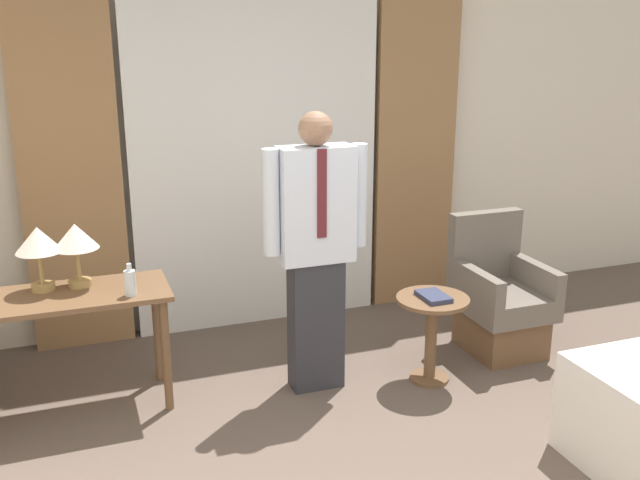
# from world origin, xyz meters

# --- Properties ---
(wall_back) EXTENTS (10.00, 0.06, 2.70)m
(wall_back) POSITION_xyz_m (0.00, 2.83, 1.35)
(wall_back) COLOR silver
(wall_back) RESTS_ON ground_plane
(curtain_sheer_center) EXTENTS (1.85, 0.06, 2.58)m
(curtain_sheer_center) POSITION_xyz_m (0.00, 2.70, 1.29)
(curtain_sheer_center) COLOR white
(curtain_sheer_center) RESTS_ON ground_plane
(curtain_drape_left) EXTENTS (0.67, 0.06, 2.58)m
(curtain_drape_left) POSITION_xyz_m (-1.30, 2.70, 1.29)
(curtain_drape_left) COLOR #997047
(curtain_drape_left) RESTS_ON ground_plane
(curtain_drape_right) EXTENTS (0.67, 0.06, 2.58)m
(curtain_drape_right) POSITION_xyz_m (1.30, 2.70, 1.29)
(curtain_drape_right) COLOR #997047
(curtain_drape_right) RESTS_ON ground_plane
(desk) EXTENTS (1.19, 0.52, 0.73)m
(desk) POSITION_xyz_m (-1.42, 1.76, 0.62)
(desk) COLOR brown
(desk) RESTS_ON ground_plane
(table_lamp_left) EXTENTS (0.26, 0.26, 0.38)m
(table_lamp_left) POSITION_xyz_m (-1.52, 1.87, 1.02)
(table_lamp_left) COLOR #9E7F47
(table_lamp_left) RESTS_ON desk
(table_lamp_right) EXTENTS (0.26, 0.26, 0.38)m
(table_lamp_right) POSITION_xyz_m (-1.32, 1.87, 1.02)
(table_lamp_right) COLOR #9E7F47
(table_lamp_right) RESTS_ON desk
(bottle_near_edge) EXTENTS (0.07, 0.07, 0.19)m
(bottle_near_edge) POSITION_xyz_m (-1.05, 1.60, 0.81)
(bottle_near_edge) COLOR silver
(bottle_near_edge) RESTS_ON desk
(person) EXTENTS (0.65, 0.21, 1.74)m
(person) POSITION_xyz_m (0.04, 1.53, 0.94)
(person) COLOR #2D2D33
(person) RESTS_ON ground_plane
(armchair) EXTENTS (0.55, 0.63, 0.95)m
(armchair) POSITION_xyz_m (1.44, 1.61, 0.35)
(armchair) COLOR brown
(armchair) RESTS_ON ground_plane
(side_table) EXTENTS (0.46, 0.46, 0.57)m
(side_table) POSITION_xyz_m (0.75, 1.35, 0.39)
(side_table) COLOR brown
(side_table) RESTS_ON ground_plane
(book) EXTENTS (0.15, 0.23, 0.03)m
(book) POSITION_xyz_m (0.75, 1.33, 0.58)
(book) COLOR #2D334C
(book) RESTS_ON side_table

